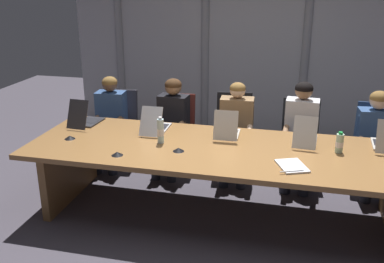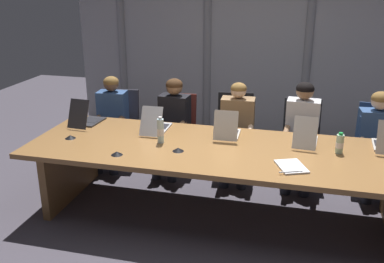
{
  "view_description": "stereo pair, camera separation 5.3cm",
  "coord_description": "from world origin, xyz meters",
  "px_view_note": "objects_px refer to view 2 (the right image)",
  "views": [
    {
      "loc": [
        0.64,
        -3.91,
        2.31
      ],
      "look_at": [
        -0.32,
        0.12,
        0.84
      ],
      "focal_mm": 40.89,
      "sensor_mm": 36.0,
      "label": 1
    },
    {
      "loc": [
        0.69,
        -3.9,
        2.31
      ],
      "look_at": [
        -0.32,
        0.12,
        0.84
      ],
      "focal_mm": 40.89,
      "sensor_mm": 36.0,
      "label": 2
    }
  ],
  "objects_px": {
    "laptop_left_end": "(87,119)",
    "conference_mic_right_side": "(178,149)",
    "spiral_notepad": "(291,167)",
    "water_bottle_primary": "(160,131)",
    "conference_mic_middle": "(70,137)",
    "laptop_center": "(227,131)",
    "person_right_end": "(378,137)",
    "office_chair_left_end": "(120,135)",
    "person_left_end": "(111,117)",
    "office_chair_center": "(234,144)",
    "person_center": "(237,126)",
    "conference_mic_left_side": "(117,153)",
    "laptop_right_mid": "(305,138)",
    "person_right_mid": "(301,128)",
    "person_left_mid": "(172,120)",
    "laptop_left_mid": "(156,126)",
    "office_chair_left_mid": "(177,140)",
    "office_chair_right_end": "(373,157)",
    "office_chair_right_mid": "(300,151)",
    "water_bottle_secondary": "(340,144)"
  },
  "relations": [
    {
      "from": "laptop_left_end",
      "to": "conference_mic_right_side",
      "type": "distance_m",
      "value": 1.33
    },
    {
      "from": "laptop_left_end",
      "to": "spiral_notepad",
      "type": "height_order",
      "value": "laptop_left_end"
    },
    {
      "from": "water_bottle_primary",
      "to": "conference_mic_middle",
      "type": "xyz_separation_m",
      "value": [
        -0.94,
        -0.11,
        -0.11
      ]
    },
    {
      "from": "laptop_center",
      "to": "person_right_end",
      "type": "xyz_separation_m",
      "value": [
        1.56,
        0.6,
        -0.14
      ]
    },
    {
      "from": "office_chair_left_end",
      "to": "conference_mic_right_side",
      "type": "height_order",
      "value": "office_chair_left_end"
    },
    {
      "from": "laptop_left_end",
      "to": "person_left_end",
      "type": "bearing_deg",
      "value": 1.66
    },
    {
      "from": "spiral_notepad",
      "to": "office_chair_center",
      "type": "bearing_deg",
      "value": 94.25
    },
    {
      "from": "laptop_left_end",
      "to": "person_center",
      "type": "height_order",
      "value": "person_center"
    },
    {
      "from": "laptop_left_end",
      "to": "conference_mic_right_side",
      "type": "bearing_deg",
      "value": -109.51
    },
    {
      "from": "laptop_left_end",
      "to": "person_left_end",
      "type": "height_order",
      "value": "person_left_end"
    },
    {
      "from": "person_center",
      "to": "conference_mic_left_side",
      "type": "bearing_deg",
      "value": -38.11
    },
    {
      "from": "office_chair_center",
      "to": "conference_mic_middle",
      "type": "bearing_deg",
      "value": -58.69
    },
    {
      "from": "laptop_right_mid",
      "to": "person_right_mid",
      "type": "distance_m",
      "value": 0.63
    },
    {
      "from": "person_left_mid",
      "to": "person_left_end",
      "type": "bearing_deg",
      "value": -85.4
    },
    {
      "from": "laptop_left_mid",
      "to": "conference_mic_right_side",
      "type": "xyz_separation_m",
      "value": [
        0.39,
        -0.51,
        -0.04
      ]
    },
    {
      "from": "conference_mic_middle",
      "to": "office_chair_left_end",
      "type": "bearing_deg",
      "value": 88.94
    },
    {
      "from": "conference_mic_left_side",
      "to": "person_center",
      "type": "bearing_deg",
      "value": 55.23
    },
    {
      "from": "person_right_mid",
      "to": "spiral_notepad",
      "type": "relative_size",
      "value": 3.3
    },
    {
      "from": "laptop_right_mid",
      "to": "office_chair_left_mid",
      "type": "xyz_separation_m",
      "value": [
        -1.55,
        0.78,
        -0.45
      ]
    },
    {
      "from": "office_chair_right_end",
      "to": "water_bottle_primary",
      "type": "bearing_deg",
      "value": -57.9
    },
    {
      "from": "laptop_right_mid",
      "to": "person_right_mid",
      "type": "relative_size",
      "value": 0.38
    },
    {
      "from": "office_chair_left_end",
      "to": "office_chair_right_end",
      "type": "xyz_separation_m",
      "value": [
        3.11,
        0.0,
        0.01
      ]
    },
    {
      "from": "conference_mic_middle",
      "to": "conference_mic_left_side",
      "type": "bearing_deg",
      "value": -24.65
    },
    {
      "from": "office_chair_center",
      "to": "person_left_end",
      "type": "height_order",
      "value": "person_left_end"
    },
    {
      "from": "laptop_center",
      "to": "conference_mic_middle",
      "type": "bearing_deg",
      "value": 103.89
    },
    {
      "from": "person_right_mid",
      "to": "water_bottle_primary",
      "type": "height_order",
      "value": "person_right_mid"
    },
    {
      "from": "conference_mic_middle",
      "to": "person_right_mid",
      "type": "bearing_deg",
      "value": 24.38
    },
    {
      "from": "conference_mic_left_side",
      "to": "spiral_notepad",
      "type": "height_order",
      "value": "conference_mic_left_side"
    },
    {
      "from": "office_chair_left_mid",
      "to": "person_right_mid",
      "type": "distance_m",
      "value": 1.56
    },
    {
      "from": "laptop_right_mid",
      "to": "office_chair_left_end",
      "type": "bearing_deg",
      "value": 75.62
    },
    {
      "from": "office_chair_left_mid",
      "to": "water_bottle_primary",
      "type": "relative_size",
      "value": 3.38
    },
    {
      "from": "office_chair_left_mid",
      "to": "conference_mic_middle",
      "type": "distance_m",
      "value": 1.5
    },
    {
      "from": "laptop_left_mid",
      "to": "office_chair_center",
      "type": "bearing_deg",
      "value": -45.03
    },
    {
      "from": "office_chair_left_mid",
      "to": "office_chair_center",
      "type": "height_order",
      "value": "office_chair_center"
    },
    {
      "from": "office_chair_right_end",
      "to": "conference_mic_middle",
      "type": "height_order",
      "value": "office_chair_right_end"
    },
    {
      "from": "laptop_center",
      "to": "conference_mic_left_side",
      "type": "bearing_deg",
      "value": 126.9
    },
    {
      "from": "laptop_right_mid",
      "to": "conference_mic_right_side",
      "type": "relative_size",
      "value": 4.19
    },
    {
      "from": "office_chair_center",
      "to": "spiral_notepad",
      "type": "distance_m",
      "value": 1.61
    },
    {
      "from": "laptop_left_mid",
      "to": "water_bottle_primary",
      "type": "relative_size",
      "value": 1.82
    },
    {
      "from": "office_chair_right_mid",
      "to": "office_chair_center",
      "type": "bearing_deg",
      "value": -94.63
    },
    {
      "from": "laptop_left_mid",
      "to": "office_chair_left_mid",
      "type": "bearing_deg",
      "value": -1.65
    },
    {
      "from": "water_bottle_secondary",
      "to": "conference_mic_middle",
      "type": "xyz_separation_m",
      "value": [
        -2.66,
        -0.26,
        -0.07
      ]
    },
    {
      "from": "laptop_left_mid",
      "to": "conference_mic_middle",
      "type": "xyz_separation_m",
      "value": [
        -0.78,
        -0.44,
        -0.04
      ]
    },
    {
      "from": "person_right_mid",
      "to": "conference_mic_middle",
      "type": "bearing_deg",
      "value": -62.38
    },
    {
      "from": "office_chair_center",
      "to": "person_left_mid",
      "type": "xyz_separation_m",
      "value": [
        -0.74,
        -0.16,
        0.3
      ]
    },
    {
      "from": "laptop_right_mid",
      "to": "conference_mic_left_side",
      "type": "distance_m",
      "value": 1.85
    },
    {
      "from": "office_chair_left_end",
      "to": "spiral_notepad",
      "type": "xyz_separation_m",
      "value": [
        2.21,
        -1.39,
        0.4
      ]
    },
    {
      "from": "laptop_left_mid",
      "to": "person_center",
      "type": "height_order",
      "value": "person_center"
    },
    {
      "from": "office_chair_left_mid",
      "to": "office_chair_right_end",
      "type": "distance_m",
      "value": 2.34
    },
    {
      "from": "water_bottle_secondary",
      "to": "spiral_notepad",
      "type": "relative_size",
      "value": 0.56
    }
  ]
}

